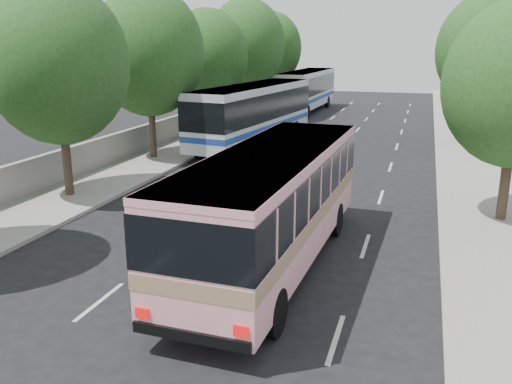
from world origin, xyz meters
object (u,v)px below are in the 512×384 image
at_px(pink_taxi, 230,213).
at_px(tour_coach_rear, 306,87).
at_px(pink_bus, 273,196).
at_px(tour_coach_front, 253,110).
at_px(white_pickup, 261,157).

bearing_deg(pink_taxi, tour_coach_rear, 96.78).
bearing_deg(pink_bus, tour_coach_front, 111.39).
distance_m(pink_taxi, white_pickup, 8.86).
xyz_separation_m(white_pickup, tour_coach_front, (-2.50, 6.57, 1.51)).
xyz_separation_m(pink_taxi, tour_coach_rear, (-4.53, 33.36, 1.58)).
relative_size(white_pickup, tour_coach_front, 0.42).
bearing_deg(pink_bus, pink_taxi, 133.76).
distance_m(tour_coach_front, tour_coach_rear, 18.07).
relative_size(white_pickup, tour_coach_rear, 0.43).
height_order(tour_coach_front, tour_coach_rear, tour_coach_front).
bearing_deg(tour_coach_rear, tour_coach_front, -86.38).
xyz_separation_m(pink_bus, white_pickup, (-3.74, 11.24, -1.38)).
height_order(pink_taxi, tour_coach_front, tour_coach_front).
xyz_separation_m(pink_taxi, tour_coach_front, (-4.01, 15.30, 1.63)).
bearing_deg(white_pickup, tour_coach_rear, 100.67).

